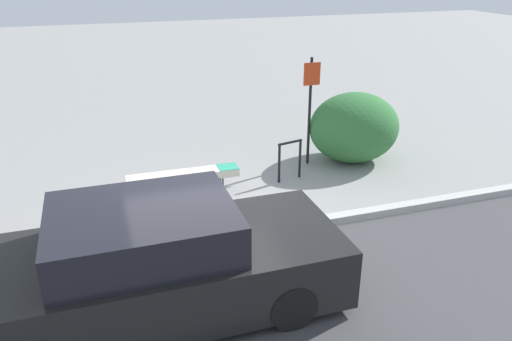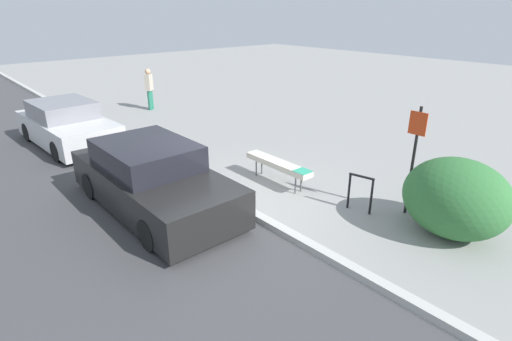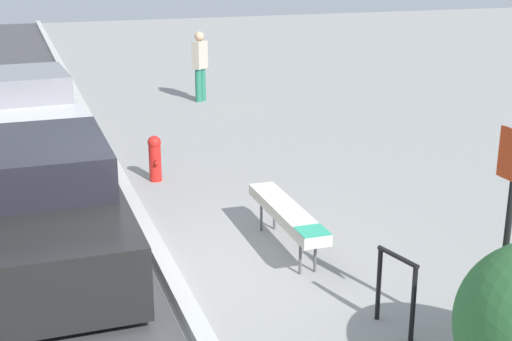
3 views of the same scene
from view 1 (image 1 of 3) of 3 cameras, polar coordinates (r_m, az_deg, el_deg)
ground_plane at (r=7.97m, az=-4.89°, el=-8.23°), size 60.00×60.00×0.00m
curb at (r=7.94m, az=-4.90°, el=-7.82°), size 60.00×0.20×0.13m
bench at (r=9.10m, az=-8.25°, el=-0.63°), size 2.02×0.37×0.59m
bike_rack at (r=9.93m, az=3.88°, el=1.61°), size 0.55×0.17×0.83m
sign_post at (r=10.51m, az=6.21°, el=7.82°), size 0.36×0.08×2.30m
shrub_hedge at (r=11.02m, az=11.15°, el=4.85°), size 1.97×1.70×1.52m
parked_car_near at (r=6.37m, az=-11.12°, el=-10.45°), size 4.53×1.91×1.45m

